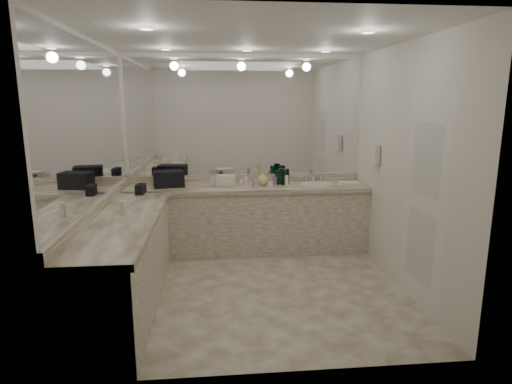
{
  "coord_description": "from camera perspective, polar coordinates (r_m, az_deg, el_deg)",
  "views": [
    {
      "loc": [
        -0.4,
        -4.33,
        1.99
      ],
      "look_at": [
        0.05,
        0.4,
        0.98
      ],
      "focal_mm": 30.0,
      "sensor_mm": 36.0,
      "label": 1
    }
  ],
  "objects": [
    {
      "name": "amenity_bottle_6",
      "position": [
        5.77,
        -1.36,
        1.56
      ],
      "size": [
        0.04,
        0.04,
        0.09
      ],
      "primitive_type": "cylinder",
      "color": "silver",
      "rests_on": "vanity_back_top"
    },
    {
      "name": "green_bottle_4",
      "position": [
        5.82,
        4.08,
        2.15
      ],
      "size": [
        0.07,
        0.07,
        0.2
      ],
      "primitive_type": "cylinder",
      "color": "#114228",
      "rests_on": "vanity_back_top"
    },
    {
      "name": "wall_back",
      "position": [
        5.88,
        -1.56,
        5.25
      ],
      "size": [
        3.2,
        0.02,
        2.6
      ],
      "primitive_type": "cube",
      "color": "silver",
      "rests_on": "floor"
    },
    {
      "name": "amenity_bottle_8",
      "position": [
        5.76,
        -13.0,
        1.37
      ],
      "size": [
        0.05,
        0.05,
        0.12
      ],
      "primitive_type": "cylinder",
      "color": "white",
      "rests_on": "vanity_back_top"
    },
    {
      "name": "amenity_bottle_4",
      "position": [
        5.71,
        2.5,
        1.52
      ],
      "size": [
        0.06,
        0.06,
        0.11
      ],
      "primitive_type": "cylinder",
      "color": "#9966B2",
      "rests_on": "vanity_back_top"
    },
    {
      "name": "mirror_back",
      "position": [
        5.83,
        -1.57,
        9.88
      ],
      "size": [
        3.12,
        0.01,
        1.55
      ],
      "primitive_type": "cube",
      "color": "white",
      "rests_on": "wall_back"
    },
    {
      "name": "wall_phone",
      "position": [
        5.43,
        15.71,
        4.78
      ],
      "size": [
        0.06,
        0.1,
        0.24
      ],
      "primitive_type": "cube",
      "color": "white",
      "rests_on": "wall_right"
    },
    {
      "name": "amenity_bottle_1",
      "position": [
        5.72,
        -2.02,
        1.33
      ],
      "size": [
        0.04,
        0.04,
        0.07
      ],
      "primitive_type": "cylinder",
      "color": "white",
      "rests_on": "vanity_back_top"
    },
    {
      "name": "hand_towel",
      "position": [
        5.82,
        12.31,
        1.14
      ],
      "size": [
        0.26,
        0.18,
        0.04
      ],
      "primitive_type": "cube",
      "rotation": [
        0.0,
        0.0,
        -0.02
      ],
      "color": "white",
      "rests_on": "vanity_back_top"
    },
    {
      "name": "amenity_bottle_7",
      "position": [
        5.6,
        -11.19,
        0.95
      ],
      "size": [
        0.05,
        0.05,
        0.08
      ],
      "primitive_type": "cylinder",
      "color": "white",
      "rests_on": "vanity_back_top"
    },
    {
      "name": "green_bottle_1",
      "position": [
        5.73,
        3.37,
        2.1
      ],
      "size": [
        0.06,
        0.06,
        0.21
      ],
      "primitive_type": "cylinder",
      "color": "#114228",
      "rests_on": "vanity_back_top"
    },
    {
      "name": "amenity_bottle_5",
      "position": [
        5.74,
        -4.65,
        1.64
      ],
      "size": [
        0.06,
        0.06,
        0.12
      ],
      "primitive_type": "cylinder",
      "color": "#3F3F4C",
      "rests_on": "vanity_back_top"
    },
    {
      "name": "floor",
      "position": [
        4.78,
        -0.18,
        -12.62
      ],
      "size": [
        3.2,
        3.2,
        0.0
      ],
      "primitive_type": "plane",
      "color": "beige",
      "rests_on": "ground"
    },
    {
      "name": "wall_right",
      "position": [
        4.82,
        19.15,
        3.09
      ],
      "size": [
        0.02,
        3.0,
        2.6
      ],
      "primitive_type": "cube",
      "color": "silver",
      "rests_on": "floor"
    },
    {
      "name": "vanity_back_top",
      "position": [
        5.64,
        -1.31,
        0.54
      ],
      "size": [
        3.2,
        0.64,
        0.06
      ],
      "primitive_type": "cube",
      "color": "beige",
      "rests_on": "vanity_back_base"
    },
    {
      "name": "soap_bottle_c",
      "position": [
        5.67,
        0.9,
        1.89
      ],
      "size": [
        0.15,
        0.15,
        0.19
      ],
      "primitive_type": "imported",
      "rotation": [
        0.0,
        0.0,
        -0.01
      ],
      "color": "#E2C680",
      "rests_on": "vanity_back_top"
    },
    {
      "name": "ceiling",
      "position": [
        4.39,
        -0.2,
        19.98
      ],
      "size": [
        3.2,
        3.2,
        0.0
      ],
      "primitive_type": "plane",
      "color": "white",
      "rests_on": "floor"
    },
    {
      "name": "black_bag_spill",
      "position": [
        5.32,
        -15.12,
        0.37
      ],
      "size": [
        0.11,
        0.21,
        0.11
      ],
      "primitive_type": "cube",
      "rotation": [
        0.0,
        0.0,
        -0.06
      ],
      "color": "black",
      "rests_on": "vanity_left_top"
    },
    {
      "name": "vanity_back_base",
      "position": [
        5.76,
        -1.3,
        -3.83
      ],
      "size": [
        3.2,
        0.6,
        0.84
      ],
      "primitive_type": "cube",
      "color": "silver",
      "rests_on": "floor"
    },
    {
      "name": "faucet",
      "position": [
        5.98,
        7.65,
        2.07
      ],
      "size": [
        0.24,
        0.16,
        0.14
      ],
      "primitive_type": "cube",
      "color": "silver",
      "rests_on": "vanity_back_top"
    },
    {
      "name": "cream_cosmetic_case",
      "position": [
        5.61,
        -4.03,
        1.48
      ],
      "size": [
        0.27,
        0.2,
        0.14
      ],
      "primitive_type": "cube",
      "rotation": [
        0.0,
        0.0,
        -0.24
      ],
      "color": "#EDE2C9",
      "rests_on": "vanity_back_top"
    },
    {
      "name": "lotion_left",
      "position": [
        4.36,
        -17.23,
        -2.06
      ],
      "size": [
        0.06,
        0.06,
        0.14
      ],
      "primitive_type": "cylinder",
      "color": "white",
      "rests_on": "vanity_left_top"
    },
    {
      "name": "door",
      "position": [
        4.41,
        21.44,
        -1.15
      ],
      "size": [
        0.02,
        0.82,
        2.1
      ],
      "primitive_type": "cube",
      "color": "white",
      "rests_on": "wall_right"
    },
    {
      "name": "sink",
      "position": [
        5.79,
        8.09,
        0.98
      ],
      "size": [
        0.44,
        0.44,
        0.03
      ],
      "primitive_type": "cylinder",
      "color": "white",
      "rests_on": "vanity_back_top"
    },
    {
      "name": "green_bottle_0",
      "position": [
        5.69,
        3.76,
        1.97
      ],
      "size": [
        0.06,
        0.06,
        0.2
      ],
      "primitive_type": "cylinder",
      "color": "#114228",
      "rests_on": "vanity_back_top"
    },
    {
      "name": "black_toiletry_bag",
      "position": [
        5.67,
        -11.55,
        1.78
      ],
      "size": [
        0.42,
        0.31,
        0.22
      ],
      "primitive_type": "cube",
      "rotation": [
        0.0,
        0.0,
        0.19
      ],
      "color": "black",
      "rests_on": "vanity_back_top"
    },
    {
      "name": "amenity_bottle_0",
      "position": [
        5.57,
        -0.41,
        1.37
      ],
      "size": [
        0.04,
        0.04,
        0.13
      ],
      "primitive_type": "cylinder",
      "color": "#9966B2",
      "rests_on": "vanity_back_top"
    },
    {
      "name": "amenity_bottle_3",
      "position": [
        5.62,
        1.95,
        1.12
      ],
      "size": [
        0.06,
        0.06,
        0.06
      ],
      "primitive_type": "cylinder",
      "color": "white",
      "rests_on": "vanity_back_top"
    },
    {
      "name": "vanity_left_base",
      "position": [
        4.41,
        -17.09,
        -9.41
      ],
      "size": [
        0.6,
        2.4,
        0.84
      ],
      "primitive_type": "cube",
      "color": "silver",
      "rests_on": "floor"
    },
    {
      "name": "soap_bottle_b",
      "position": [
        5.62,
        -5.85,
        1.64
      ],
      "size": [
        0.08,
        0.08,
        0.17
      ],
      "primitive_type": "imported",
      "rotation": [
        0.0,
        0.0,
        0.07
      ],
      "color": "silver",
      "rests_on": "vanity_back_top"
    },
    {
      "name": "mirror_left",
      "position": [
        4.49,
        -21.05,
        8.46
      ],
      "size": [
        0.01,
        2.92,
        1.55
      ],
      "primitive_type": "cube",
      "color": "white",
      "rests_on": "wall_left"
    },
    {
      "name": "backsplash_back",
      "position": [
        5.91,
        -1.52,
        1.86
      ],
      "size": [
        3.2,
        0.04,
        0.1
      ],
      "primitive_type": "cube",
      "color": "beige",
      "rests_on": "vanity_back_top"
    },
    {
      "name": "green_bottle_2",
      "position": [
        5.74,
        4.14,
        1.96
      ],
      "size": [
        0.06,
        0.06,
        0.18
      ],
      "primitive_type": "cylinder",
      "color": "#114228",
      "rests_on": "vanity_back_top"
    },
    {
      "name": "vanity_left_top",
      "position": [
        4.27,
        -17.33,
        -3.77
      ],
      "size": [
        0.64,
        2.42,
        0.06
      ],
      "primitive_type": "cube",
      "color": "beige",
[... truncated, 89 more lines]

